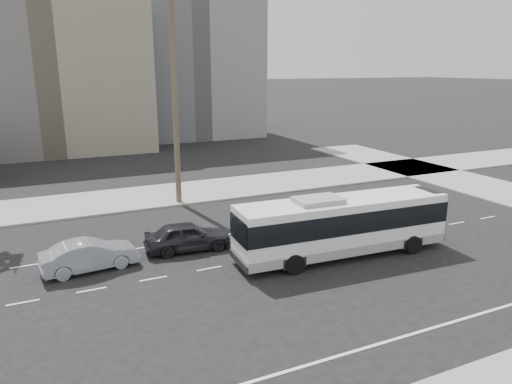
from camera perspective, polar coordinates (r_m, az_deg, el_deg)
ground at (r=28.03m, az=6.07°, el=-7.08°), size 700.00×700.00×0.00m
sidewalk_north at (r=41.39m, az=-4.93°, el=0.34°), size 120.00×7.00×0.15m
midrise_beige_west at (r=67.26m, az=-24.10°, el=12.42°), size 24.00×18.00×18.00m
midrise_gray_center at (r=77.32m, az=-9.01°, el=16.63°), size 20.00×20.00×26.00m
civic_tower at (r=273.94m, az=-23.71°, el=19.69°), size 42.00×42.00×129.00m
highrise_right at (r=260.08m, az=-12.44°, el=20.01°), size 26.00×26.00×70.00m
highrise_far at (r=294.97m, az=-8.75°, el=18.56°), size 22.00×22.00×60.00m
city_bus at (r=27.12m, az=10.36°, el=-3.80°), size 12.52×3.43×3.56m
car_a at (r=28.02m, az=-8.24°, el=-5.29°), size 2.42×5.15×1.70m
car_b at (r=26.64m, az=-19.41°, el=-7.20°), size 2.22×5.09×1.63m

